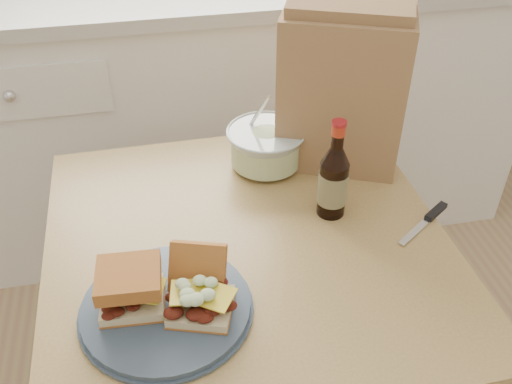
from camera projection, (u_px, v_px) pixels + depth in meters
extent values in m
cube|color=white|center=(185.00, 116.00, 2.10)|extent=(2.40, 0.60, 0.90)
cube|color=tan|center=(248.00, 247.00, 1.21)|extent=(0.85, 0.85, 0.04)
cube|color=tan|center=(97.00, 268.00, 1.64)|extent=(0.06, 0.06, 0.66)
cube|color=tan|center=(342.00, 231.00, 1.77)|extent=(0.06, 0.06, 0.66)
cylinder|color=#3B4C60|center=(166.00, 308.00, 1.04)|extent=(0.31, 0.31, 0.02)
cube|color=beige|center=(133.00, 300.00, 1.03)|extent=(0.12, 0.11, 0.02)
cube|color=yellow|center=(130.00, 286.00, 1.01)|extent=(0.07, 0.07, 0.00)
cube|color=#AE5F2E|center=(128.00, 278.00, 0.99)|extent=(0.12, 0.11, 0.03)
cube|color=beige|center=(201.00, 306.00, 1.02)|extent=(0.13, 0.13, 0.02)
cube|color=yellow|center=(200.00, 293.00, 0.99)|extent=(0.08, 0.08, 0.00)
cube|color=#AE5F2E|center=(198.00, 268.00, 1.05)|extent=(0.12, 0.10, 0.09)
cone|color=silver|center=(266.00, 149.00, 1.39)|extent=(0.19, 0.19, 0.10)
cylinder|color=silver|center=(266.00, 150.00, 1.39)|extent=(0.17, 0.17, 0.06)
torus|color=silver|center=(266.00, 131.00, 1.36)|extent=(0.19, 0.19, 0.01)
cylinder|color=silver|center=(257.00, 115.00, 1.36)|extent=(0.06, 0.07, 0.13)
cylinder|color=black|center=(333.00, 189.00, 1.23)|extent=(0.06, 0.06, 0.13)
cone|color=black|center=(336.00, 156.00, 1.18)|extent=(0.06, 0.06, 0.04)
cylinder|color=black|center=(338.00, 137.00, 1.15)|extent=(0.03, 0.03, 0.06)
cylinder|color=#B52F18|center=(339.00, 130.00, 1.14)|extent=(0.03, 0.03, 0.02)
cylinder|color=#AD2028|center=(339.00, 123.00, 1.13)|extent=(0.03, 0.03, 0.01)
cylinder|color=#343E1F|center=(333.00, 187.00, 1.23)|extent=(0.07, 0.07, 0.08)
cube|color=silver|center=(416.00, 230.00, 1.22)|extent=(0.11, 0.08, 0.00)
cube|color=black|center=(436.00, 211.00, 1.26)|extent=(0.07, 0.05, 0.01)
cube|color=#A4724F|center=(342.00, 90.00, 1.33)|extent=(0.34, 0.28, 0.37)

